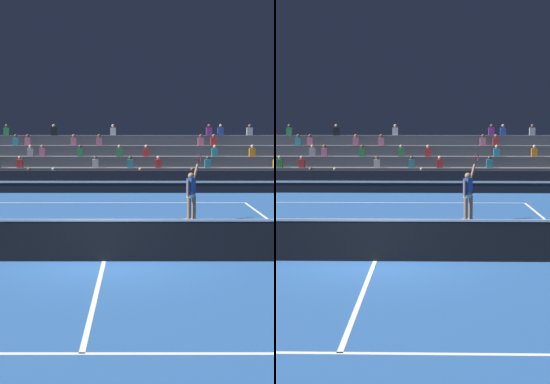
% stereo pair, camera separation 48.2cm
% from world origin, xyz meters
% --- Properties ---
extents(ground_plane, '(120.00, 120.00, 0.00)m').
position_xyz_m(ground_plane, '(0.00, 0.00, 0.00)').
color(ground_plane, '#285699').
extents(court_lines, '(11.10, 23.90, 0.01)m').
position_xyz_m(court_lines, '(0.00, 0.00, 0.00)').
color(court_lines, white).
rests_on(court_lines, ground).
extents(tennis_net, '(12.00, 0.10, 1.10)m').
position_xyz_m(tennis_net, '(0.00, 0.00, 0.54)').
color(tennis_net, '#2D6B38').
rests_on(tennis_net, ground).
extents(sponsor_banner_wall, '(18.00, 0.26, 1.10)m').
position_xyz_m(sponsor_banner_wall, '(0.00, 15.94, 0.55)').
color(sponsor_banner_wall, black).
rests_on(sponsor_banner_wall, ground).
extents(bleacher_stand, '(20.38, 4.75, 3.38)m').
position_xyz_m(bleacher_stand, '(-0.01, 19.74, 1.02)').
color(bleacher_stand, '#4C515B').
rests_on(bleacher_stand, ground).
extents(tennis_player, '(0.71, 1.05, 2.41)m').
position_xyz_m(tennis_player, '(2.72, 6.58, 0.98)').
color(tennis_player, '#9E7051').
rests_on(tennis_player, ground).
extents(tennis_ball, '(0.07, 0.07, 0.07)m').
position_xyz_m(tennis_ball, '(0.36, 6.41, 0.03)').
color(tennis_ball, '#C6DB33').
rests_on(tennis_ball, ground).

